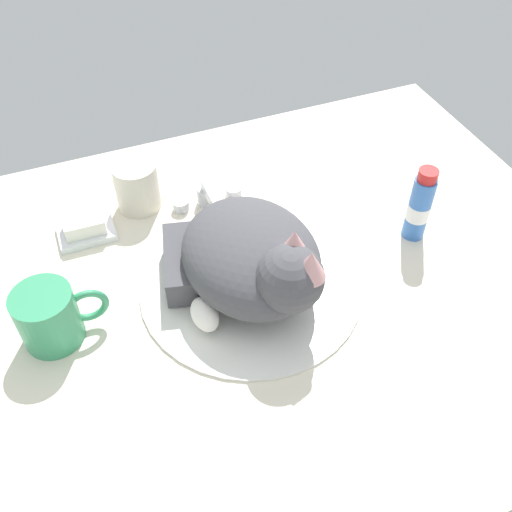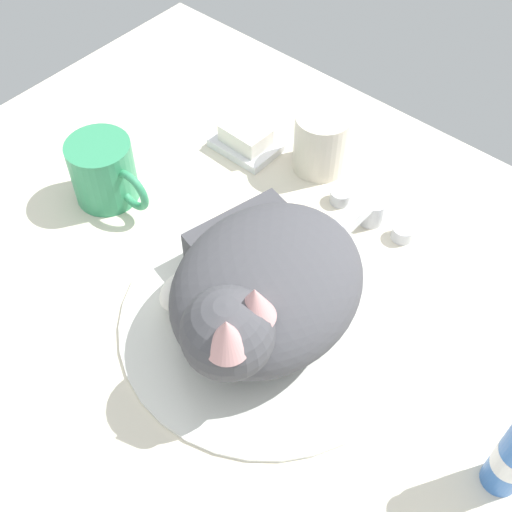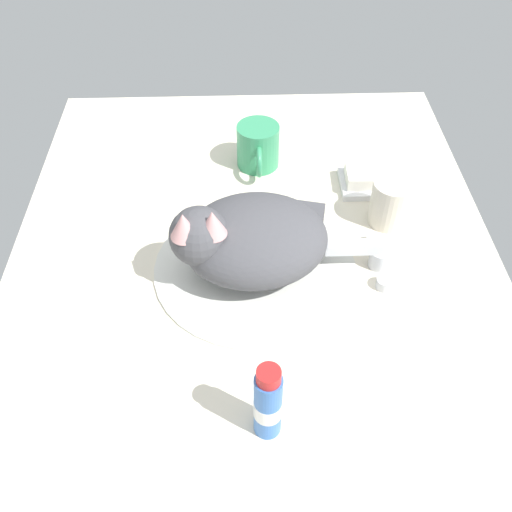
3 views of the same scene
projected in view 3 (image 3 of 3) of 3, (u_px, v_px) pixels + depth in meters
ground_plane at (255, 274)px, 96.20cm from camera, size 110.00×82.50×3.00cm
sink_basin at (255, 266)px, 94.79cm from camera, size 33.23×33.23×0.93cm
faucet at (371, 255)px, 93.85cm from camera, size 12.35×11.10×5.39cm
cat at (247, 238)px, 90.16cm from camera, size 23.34×25.86×14.75cm
coffee_mug at (258, 147)px, 111.87cm from camera, size 12.35×8.24×8.60cm
rinse_cup at (391, 202)px, 100.37cm from camera, size 7.36×7.36×8.44cm
soap_dish at (357, 184)px, 109.73cm from camera, size 9.00×6.40×1.20cm
soap_bar at (358, 176)px, 108.40cm from camera, size 6.53×4.72×2.54cm
toothpaste_bottle at (268, 403)px, 70.85cm from camera, size 3.60×3.60×13.07cm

